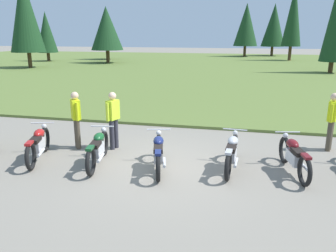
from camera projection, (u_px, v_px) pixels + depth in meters
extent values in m
plane|color=gray|center=(163.00, 166.00, 8.66)|extent=(140.00, 140.00, 0.00)
cube|color=#5B7033|center=(226.00, 67.00, 32.76)|extent=(80.00, 44.00, 0.10)
cylinder|color=#47331E|center=(272.00, 51.00, 48.45)|extent=(0.36, 0.36, 1.41)
cone|color=#193D1E|center=(274.00, 25.00, 47.50)|extent=(3.27, 3.27, 5.79)
cylinder|color=#47331E|center=(108.00, 53.00, 41.91)|extent=(0.36, 0.36, 1.61)
cone|color=#193D1E|center=(107.00, 29.00, 41.13)|extent=(2.93, 2.93, 4.26)
cylinder|color=#47331E|center=(49.00, 57.00, 39.46)|extent=(0.36, 0.36, 1.08)
cone|color=#193D1E|center=(46.00, 32.00, 38.71)|extent=(2.33, 2.33, 4.54)
cylinder|color=#47331E|center=(331.00, 68.00, 27.78)|extent=(0.36, 0.36, 1.02)
cylinder|color=#47331E|center=(290.00, 54.00, 40.19)|extent=(0.36, 0.36, 1.74)
cone|color=#193D1E|center=(293.00, 15.00, 39.03)|extent=(2.23, 2.23, 7.00)
cylinder|color=#47331E|center=(30.00, 60.00, 31.86)|extent=(0.36, 0.36, 1.55)
cone|color=#193D1E|center=(25.00, 13.00, 30.74)|extent=(3.10, 3.10, 6.91)
cylinder|color=#47331E|center=(108.00, 57.00, 36.80)|extent=(0.36, 0.36, 1.49)
cone|color=#193D1E|center=(106.00, 28.00, 36.00)|extent=(3.41, 3.41, 4.49)
cylinder|color=#47331E|center=(245.00, 52.00, 46.95)|extent=(0.36, 0.36, 1.53)
cone|color=#193D1E|center=(246.00, 25.00, 46.01)|extent=(3.25, 3.25, 5.60)
torus|color=black|center=(45.00, 139.00, 9.68)|extent=(0.31, 0.70, 0.70)
torus|color=black|center=(31.00, 156.00, 8.34)|extent=(0.31, 0.70, 0.70)
cube|color=silver|center=(38.00, 145.00, 9.00)|extent=(0.39, 0.67, 0.28)
ellipsoid|color=#AD1919|center=(39.00, 133.00, 9.10)|extent=(0.40, 0.54, 0.22)
cube|color=black|center=(35.00, 140.00, 8.73)|extent=(0.36, 0.52, 0.10)
cube|color=#AD1919|center=(29.00, 143.00, 8.25)|extent=(0.23, 0.35, 0.06)
cylinder|color=silver|center=(43.00, 123.00, 9.45)|extent=(0.60, 0.22, 0.03)
sphere|color=silver|center=(44.00, 126.00, 9.60)|extent=(0.14, 0.14, 0.14)
cylinder|color=silver|center=(41.00, 153.00, 8.75)|extent=(0.24, 0.54, 0.07)
torus|color=black|center=(104.00, 143.00, 9.34)|extent=(0.22, 0.71, 0.70)
torus|color=black|center=(91.00, 162.00, 7.99)|extent=(0.22, 0.71, 0.70)
cube|color=silver|center=(98.00, 150.00, 8.65)|extent=(0.31, 0.67, 0.28)
ellipsoid|color=#144C23|center=(99.00, 137.00, 8.75)|extent=(0.34, 0.52, 0.22)
cube|color=black|center=(95.00, 144.00, 8.38)|extent=(0.30, 0.51, 0.10)
cube|color=#144C23|center=(90.00, 148.00, 7.90)|extent=(0.20, 0.34, 0.06)
cylinder|color=silver|center=(102.00, 126.00, 9.11)|extent=(0.62, 0.14, 0.03)
sphere|color=silver|center=(104.00, 130.00, 9.26)|extent=(0.14, 0.14, 0.14)
cylinder|color=silver|center=(101.00, 158.00, 8.39)|extent=(0.17, 0.55, 0.07)
torus|color=black|center=(159.00, 147.00, 9.04)|extent=(0.27, 0.70, 0.70)
torus|color=black|center=(158.00, 167.00, 7.69)|extent=(0.27, 0.70, 0.70)
cube|color=silver|center=(158.00, 154.00, 8.35)|extent=(0.35, 0.67, 0.28)
ellipsoid|color=navy|center=(158.00, 141.00, 8.45)|extent=(0.37, 0.53, 0.22)
cube|color=black|center=(158.00, 149.00, 8.08)|extent=(0.33, 0.52, 0.10)
cube|color=navy|center=(158.00, 153.00, 7.60)|extent=(0.21, 0.34, 0.06)
cylinder|color=silver|center=(159.00, 129.00, 8.81)|extent=(0.61, 0.18, 0.03)
sphere|color=silver|center=(159.00, 133.00, 8.96)|extent=(0.14, 0.14, 0.14)
cylinder|color=silver|center=(164.00, 162.00, 8.09)|extent=(0.20, 0.55, 0.07)
torus|color=black|center=(234.00, 147.00, 9.03)|extent=(0.14, 0.70, 0.70)
torus|color=black|center=(228.00, 166.00, 7.74)|extent=(0.14, 0.70, 0.70)
cube|color=silver|center=(232.00, 154.00, 8.37)|extent=(0.24, 0.65, 0.28)
ellipsoid|color=#B7B7BC|center=(233.00, 141.00, 8.46)|extent=(0.29, 0.50, 0.22)
cube|color=black|center=(231.00, 148.00, 8.11)|extent=(0.25, 0.49, 0.10)
cube|color=#B7B7BC|center=(229.00, 152.00, 7.65)|extent=(0.16, 0.33, 0.06)
cylinder|color=silver|center=(235.00, 130.00, 8.80)|extent=(0.62, 0.07, 0.03)
sphere|color=silver|center=(235.00, 133.00, 8.95)|extent=(0.14, 0.14, 0.14)
cylinder|color=silver|center=(236.00, 163.00, 8.08)|extent=(0.10, 0.55, 0.07)
torus|color=black|center=(284.00, 150.00, 8.81)|extent=(0.25, 0.71, 0.70)
torus|color=black|center=(305.00, 171.00, 7.46)|extent=(0.25, 0.71, 0.70)
cube|color=silver|center=(294.00, 158.00, 8.12)|extent=(0.33, 0.67, 0.28)
ellipsoid|color=maroon|center=(292.00, 144.00, 8.22)|extent=(0.36, 0.52, 0.22)
cube|color=black|center=(298.00, 152.00, 7.85)|extent=(0.32, 0.52, 0.10)
cube|color=maroon|center=(306.00, 156.00, 7.37)|extent=(0.20, 0.34, 0.06)
cylinder|color=silver|center=(288.00, 132.00, 8.58)|extent=(0.61, 0.16, 0.03)
sphere|color=silver|center=(286.00, 136.00, 8.73)|extent=(0.14, 0.14, 0.14)
cylinder|color=silver|center=(304.00, 166.00, 7.86)|extent=(0.18, 0.55, 0.07)
cylinder|color=#4C4233|center=(78.00, 134.00, 9.84)|extent=(0.14, 0.14, 0.88)
cylinder|color=#4C4233|center=(77.00, 133.00, 9.99)|extent=(0.14, 0.14, 0.88)
cube|color=#D8EA19|center=(76.00, 109.00, 9.72)|extent=(0.39, 0.42, 0.56)
sphere|color=beige|center=(75.00, 96.00, 9.62)|extent=(0.22, 0.22, 0.22)
cylinder|color=#D8EA19|center=(77.00, 112.00, 9.53)|extent=(0.09, 0.09, 0.52)
cylinder|color=#D8EA19|center=(74.00, 109.00, 9.93)|extent=(0.09, 0.09, 0.52)
cylinder|color=#4C4233|center=(329.00, 136.00, 9.65)|extent=(0.14, 0.14, 0.88)
cylinder|color=#4C4233|center=(330.00, 135.00, 9.80)|extent=(0.14, 0.14, 0.88)
cube|color=#D8EA19|center=(333.00, 111.00, 9.53)|extent=(0.33, 0.41, 0.56)
sphere|color=beige|center=(335.00, 97.00, 9.43)|extent=(0.22, 0.22, 0.22)
cylinder|color=#D8EA19|center=(332.00, 113.00, 9.35)|extent=(0.09, 0.09, 0.52)
cylinder|color=#D8EA19|center=(334.00, 110.00, 9.72)|extent=(0.09, 0.09, 0.52)
cylinder|color=#2D2D38|center=(116.00, 133.00, 9.95)|extent=(0.14, 0.14, 0.88)
cylinder|color=#2D2D38|center=(112.00, 135.00, 9.80)|extent=(0.14, 0.14, 0.88)
cube|color=#C6E52D|center=(113.00, 110.00, 9.68)|extent=(0.32, 0.41, 0.56)
sphere|color=beige|center=(112.00, 96.00, 9.57)|extent=(0.22, 0.22, 0.22)
cylinder|color=#C6E52D|center=(118.00, 109.00, 9.88)|extent=(0.09, 0.09, 0.52)
cylinder|color=#C6E52D|center=(108.00, 112.00, 9.49)|extent=(0.09, 0.09, 0.52)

